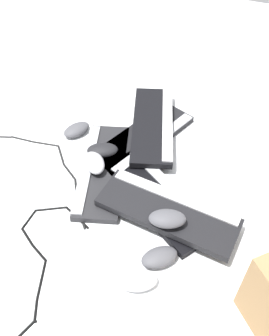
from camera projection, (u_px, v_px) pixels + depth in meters
name	position (u px, v px, depth m)	size (l,w,h in m)	color
ground_plane	(119.00, 171.00, 1.33)	(3.20, 3.20, 0.00)	white
keyboard_0	(144.00, 138.00, 1.43)	(0.46, 0.30, 0.03)	black
keyboard_1	(102.00, 169.00, 1.32)	(0.46, 0.27, 0.03)	#232326
keyboard_2	(157.00, 197.00, 1.23)	(0.37, 0.45, 0.03)	black
keyboard_3	(153.00, 125.00, 1.44)	(0.46, 0.28, 0.03)	black
keyboard_4	(168.00, 211.00, 1.16)	(0.20, 0.45, 0.03)	black
mouse_0	(138.00, 280.00, 1.03)	(0.11, 0.07, 0.04)	silver
mouse_1	(167.00, 219.00, 1.09)	(0.11, 0.07, 0.04)	#4C4C51
mouse_2	(102.00, 150.00, 1.33)	(0.11, 0.07, 0.04)	black
mouse_3	(94.00, 163.00, 1.29)	(0.11, 0.07, 0.04)	#B7B7BC
mouse_4	(159.00, 257.00, 1.07)	(0.11, 0.07, 0.04)	#4C4C51
mouse_5	(77.00, 130.00, 1.45)	(0.11, 0.07, 0.04)	#4C4C51
cable_0	(18.00, 282.00, 1.04)	(0.61, 0.27, 0.01)	black
cable_1	(37.00, 157.00, 1.37)	(0.31, 0.66, 0.01)	black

